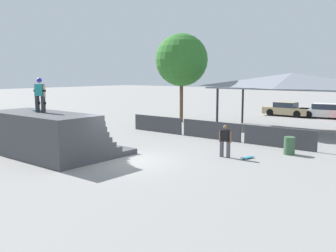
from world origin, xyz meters
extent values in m
plane|color=gray|center=(0.00, 0.00, 0.00)|extent=(160.00, 160.00, 0.00)
cube|color=#424247|center=(-3.61, -0.75, 0.13)|extent=(5.98, 4.43, 0.26)
cube|color=#424247|center=(-3.61, -1.25, 0.38)|extent=(5.98, 3.44, 0.26)
cube|color=#424247|center=(-3.61, -1.43, 0.64)|extent=(5.98, 3.07, 0.26)
cube|color=#424247|center=(-3.61, -1.55, 0.90)|extent=(5.98, 2.83, 0.26)
cube|color=#424247|center=(-3.61, -1.64, 1.15)|extent=(5.98, 2.65, 0.26)
cube|color=#424247|center=(-3.61, -1.70, 1.41)|extent=(5.98, 2.53, 0.26)
cube|color=#424247|center=(-3.61, -1.75, 1.66)|extent=(5.98, 2.45, 0.26)
cube|color=#424247|center=(-3.61, -1.77, 1.92)|extent=(5.98, 2.40, 0.26)
cylinder|color=silver|center=(-3.61, -0.59, 2.01)|extent=(5.86, 0.07, 0.07)
cube|color=#2D2D33|center=(-3.68, -1.60, 2.43)|extent=(0.18, 0.18, 0.77)
cube|color=black|center=(-3.69, -1.57, 2.48)|extent=(0.21, 0.18, 0.11)
cube|color=#2D2D33|center=(-4.00, -1.70, 2.43)|extent=(0.18, 0.18, 0.77)
cube|color=black|center=(-4.01, -1.67, 2.48)|extent=(0.21, 0.18, 0.11)
cube|color=teal|center=(-3.84, -1.65, 3.10)|extent=(0.46, 0.33, 0.55)
cylinder|color=tan|center=(-3.59, -1.57, 3.05)|extent=(0.13, 0.13, 0.55)
cylinder|color=black|center=(-3.59, -1.57, 3.06)|extent=(0.20, 0.20, 0.08)
cylinder|color=tan|center=(-4.09, -1.73, 3.05)|extent=(0.13, 0.13, 0.55)
cylinder|color=black|center=(-4.09, -1.73, 3.06)|extent=(0.20, 0.20, 0.08)
sphere|color=tan|center=(-3.84, -1.65, 3.51)|extent=(0.21, 0.21, 0.21)
sphere|color=#232399|center=(-3.84, -1.65, 3.54)|extent=(0.24, 0.24, 0.24)
cylinder|color=silver|center=(-4.22, -1.39, 2.07)|extent=(0.05, 0.03, 0.05)
cylinder|color=silver|center=(-4.23, -1.53, 2.07)|extent=(0.05, 0.03, 0.05)
cylinder|color=silver|center=(-4.71, -1.35, 2.07)|extent=(0.05, 0.03, 0.05)
cylinder|color=silver|center=(-4.72, -1.49, 2.07)|extent=(0.05, 0.03, 0.05)
cube|color=teal|center=(-4.47, -1.44, 2.11)|extent=(0.81, 0.27, 0.02)
cube|color=teal|center=(-4.10, -1.47, 2.13)|extent=(0.11, 0.21, 0.02)
cube|color=#4C4C51|center=(2.92, 3.44, 0.37)|extent=(0.16, 0.16, 0.75)
cube|color=#4C4C51|center=(3.24, 3.48, 0.37)|extent=(0.16, 0.16, 0.75)
cube|color=black|center=(3.08, 3.46, 1.01)|extent=(0.43, 0.25, 0.53)
cylinder|color=brown|center=(2.83, 3.43, 0.97)|extent=(0.11, 0.11, 0.53)
cylinder|color=brown|center=(3.33, 3.49, 0.97)|extent=(0.11, 0.11, 0.53)
sphere|color=brown|center=(3.08, 3.46, 1.41)|extent=(0.21, 0.21, 0.21)
cylinder|color=green|center=(4.06, 3.59, 0.03)|extent=(0.04, 0.06, 0.05)
cylinder|color=green|center=(3.92, 3.62, 0.03)|extent=(0.04, 0.06, 0.05)
cylinder|color=green|center=(4.17, 4.03, 0.03)|extent=(0.04, 0.06, 0.05)
cylinder|color=green|center=(4.04, 4.07, 0.03)|extent=(0.04, 0.06, 0.05)
cube|color=teal|center=(4.05, 3.83, 0.06)|extent=(0.38, 0.77, 0.02)
cube|color=teal|center=(3.96, 3.50, 0.08)|extent=(0.22, 0.14, 0.02)
cube|color=#3D3D42|center=(-4.31, 7.28, 0.53)|extent=(3.94, 0.12, 1.05)
cube|color=#3D3D42|center=(-0.12, 7.28, 0.53)|extent=(3.94, 0.12, 1.05)
cube|color=#3D3D42|center=(4.08, 7.28, 0.53)|extent=(3.94, 0.12, 1.05)
cylinder|color=#2D2D33|center=(-2.04, 11.10, 1.41)|extent=(0.16, 0.16, 2.82)
cylinder|color=#2D2D33|center=(-2.04, 14.85, 1.41)|extent=(0.16, 0.16, 2.82)
cube|color=slate|center=(2.47, 12.97, 2.87)|extent=(10.63, 4.42, 0.10)
pyramid|color=slate|center=(2.47, 12.97, 3.41)|extent=(10.42, 4.33, 0.96)
cylinder|color=brown|center=(-6.29, 12.55, 1.72)|extent=(0.28, 0.28, 3.43)
sphere|color=#2D6B28|center=(-6.29, 12.55, 4.92)|extent=(4.14, 4.14, 4.14)
cylinder|color=#385B3D|center=(5.17, 5.93, 0.42)|extent=(0.52, 0.52, 0.85)
cube|color=tan|center=(-1.23, 21.83, 0.48)|extent=(4.08, 1.75, 0.62)
cube|color=#283342|center=(-1.34, 21.83, 1.02)|extent=(1.90, 1.45, 0.46)
cube|color=tan|center=(-1.34, 21.83, 1.25)|extent=(1.81, 1.41, 0.04)
cylinder|color=black|center=(-0.01, 22.62, 0.32)|extent=(0.64, 0.21, 0.64)
cylinder|color=black|center=(0.02, 21.08, 0.32)|extent=(0.64, 0.21, 0.64)
cylinder|color=black|center=(-2.48, 22.58, 0.32)|extent=(0.64, 0.21, 0.64)
cylinder|color=black|center=(-2.46, 21.04, 0.32)|extent=(0.64, 0.21, 0.64)
cube|color=silver|center=(2.05, 22.32, 0.48)|extent=(4.50, 2.42, 0.62)
cube|color=#283342|center=(1.93, 22.30, 1.02)|extent=(2.21, 1.73, 0.46)
cube|color=silver|center=(1.93, 22.30, 1.25)|extent=(2.11, 1.67, 0.04)
cylinder|color=black|center=(0.62, 22.79, 0.32)|extent=(0.67, 0.32, 0.64)
cylinder|color=black|center=(0.91, 21.35, 0.32)|extent=(0.67, 0.32, 0.64)
camera|label=1|loc=(11.71, -11.42, 3.84)|focal=40.00mm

